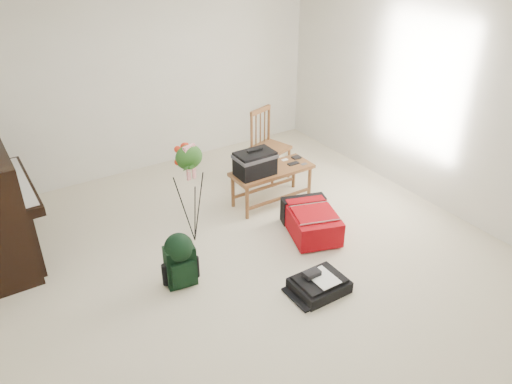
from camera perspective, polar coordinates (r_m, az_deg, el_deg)
floor at (r=5.21m, az=0.22°, el=-8.20°), size 5.00×5.50×0.01m
ceiling at (r=4.18m, az=0.29°, el=20.05°), size 5.00×5.50×0.01m
wall_back at (r=6.88m, az=-12.53°, el=12.47°), size 5.00×0.04×2.50m
wall_right at (r=6.18m, az=20.43°, el=9.38°), size 0.04×5.50×2.50m
bench at (r=5.91m, az=0.50°, el=3.07°), size 1.03×0.41×0.79m
dining_chair at (r=6.65m, az=1.51°, el=5.32°), size 0.52×0.52×0.96m
red_suitcase at (r=5.63m, az=6.01°, el=-3.11°), size 0.69×0.86×0.31m
black_duffel at (r=4.88m, az=7.23°, el=-10.40°), size 0.50×0.40×0.21m
green_backpack at (r=4.83m, az=-8.70°, el=-7.42°), size 0.31×0.28×0.57m
flower_stand at (r=5.29m, az=-7.37°, el=-0.35°), size 0.47×0.47×1.18m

